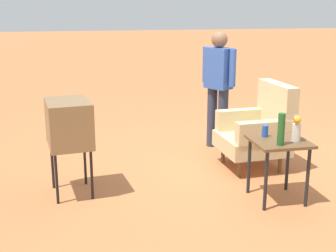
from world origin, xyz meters
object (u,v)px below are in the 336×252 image
side_table (279,149)px  person_standing (218,83)px  soda_can_blue (265,131)px  bottle_wine_green (281,129)px  tv_on_stand (69,124)px  flower_vase (297,127)px  armchair (259,129)px

side_table → person_standing: 1.90m
soda_can_blue → bottle_wine_green: size_ratio=0.38×
tv_on_stand → person_standing: 2.40m
soda_can_blue → flower_vase: bearing=48.8°
soda_can_blue → person_standing: bearing=178.9°
armchair → tv_on_stand: 2.35m
armchair → soda_can_blue: bearing=-19.6°
side_table → flower_vase: size_ratio=2.47×
armchair → person_standing: person_standing is taller
soda_can_blue → flower_vase: 0.33m
side_table → bottle_wine_green: 0.31m
bottle_wine_green → side_table: bearing=157.6°
bottle_wine_green → soda_can_blue: bearing=-173.6°
flower_vase → soda_can_blue: bearing=-131.2°
bottle_wine_green → flower_vase: 0.23m
person_standing → tv_on_stand: bearing=-58.0°
side_table → tv_on_stand: bearing=-105.8°
tv_on_stand → person_standing: person_standing is taller
side_table → soda_can_blue: bearing=-144.6°
soda_can_blue → side_table: bearing=35.4°
armchair → bottle_wine_green: 1.22m
tv_on_stand → soda_can_blue: (0.45, 2.00, -0.07)m
armchair → flower_vase: size_ratio=4.00×
bottle_wine_green → flower_vase: bottle_wine_green is taller
person_standing → soda_can_blue: bearing=-1.1°
side_table → person_standing: (-1.87, -0.07, 0.38)m
person_standing → bottle_wine_green: (2.03, 0.00, -0.12)m
armchair → side_table: 1.01m
armchair → tv_on_stand: bearing=-80.4°
armchair → soda_can_blue: (0.84, -0.30, 0.22)m
flower_vase → person_standing: bearing=-173.8°
armchair → side_table: (0.98, -0.20, 0.06)m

